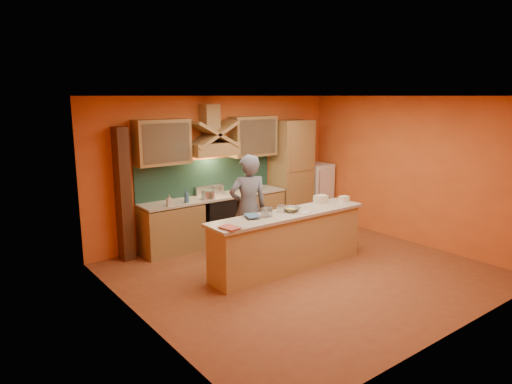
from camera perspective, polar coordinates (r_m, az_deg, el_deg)
floor at (r=7.55m, az=6.08°, el=-9.91°), size 5.50×5.00×0.01m
ceiling at (r=7.01m, az=6.60°, el=11.86°), size 5.50×5.00×0.01m
wall_back at (r=9.09m, az=-4.58°, el=3.04°), size 5.50×0.02×2.80m
wall_front at (r=5.66m, az=24.05°, el=-3.45°), size 5.50×0.02×2.80m
wall_left at (r=5.66m, az=-14.34°, el=-2.77°), size 0.02×5.00×2.80m
wall_right at (r=9.24m, az=18.82°, el=2.58°), size 0.02×5.00×2.80m
base_cabinet_left at (r=8.45m, az=-10.53°, el=-4.57°), size 1.10×0.60×0.86m
base_cabinet_right at (r=9.41m, az=-0.16°, el=-2.64°), size 1.10×0.60×0.86m
counter_top at (r=8.78m, az=-5.11°, el=-0.61°), size 3.00×0.62×0.04m
stove at (r=8.89m, az=-5.06°, el=-3.44°), size 0.60×0.58×0.90m
backsplash at (r=8.95m, az=-6.13°, el=1.89°), size 3.00×0.03×0.70m
range_hood at (r=8.67m, az=-5.40°, el=5.39°), size 0.92×0.50×0.24m
hood_chimney at (r=8.71m, az=-5.83°, el=9.24°), size 0.30×0.30×0.50m
upper_cabinet_left at (r=8.24m, az=-11.65°, el=6.12°), size 1.00×0.35×0.80m
upper_cabinet_right at (r=9.28m, az=-0.39°, el=6.99°), size 1.00×0.35×0.80m
pantry_column at (r=9.89m, az=4.47°, el=2.29°), size 0.80×0.60×2.30m
fridge at (r=10.49m, az=7.49°, el=0.00°), size 0.58×0.60×1.30m
trim_column_left at (r=8.10m, az=-16.25°, el=-0.31°), size 0.20×0.30×2.30m
island_body at (r=7.54m, az=4.03°, el=-6.33°), size 2.80×0.55×0.88m
island_top at (r=7.41m, az=4.08°, el=-2.80°), size 2.90×0.62×0.05m
person at (r=7.76m, az=-0.98°, el=-2.06°), size 0.77×0.62×1.85m
pot_large at (r=8.53m, az=-5.97°, el=-0.42°), size 0.34×0.34×0.17m
pot_small at (r=8.91m, az=-4.65°, el=0.09°), size 0.22×0.22×0.16m
soap_bottle_a at (r=8.07m, az=-10.77°, el=-1.05°), size 0.10×0.10×0.20m
soap_bottle_b at (r=8.28m, az=-8.69°, el=-0.48°), size 0.13×0.13×0.24m
bowl_back at (r=9.44m, az=0.29°, el=0.64°), size 0.25×0.25×0.06m
dish_rack at (r=9.31m, az=-0.76°, el=0.62°), size 0.37×0.33×0.11m
book_lower at (r=6.45m, az=-3.97°, el=-4.69°), size 0.26×0.32×0.03m
book_upper at (r=7.05m, az=-1.29°, el=-3.04°), size 0.29×0.33×0.02m
jar_large at (r=7.17m, az=1.56°, el=-2.48°), size 0.14×0.14×0.14m
jar_small at (r=7.09m, az=1.10°, el=-2.59°), size 0.13×0.13×0.15m
kitchen_scale at (r=7.44m, az=3.22°, el=-2.15°), size 0.15×0.15×0.10m
mixing_bowl at (r=7.48m, az=4.37°, el=-2.18°), size 0.34×0.34×0.07m
cloth at (r=7.42m, az=6.08°, el=-2.55°), size 0.25×0.22×0.01m
grocery_bag_a at (r=8.13m, az=8.07°, el=-0.88°), size 0.22×0.18×0.14m
grocery_bag_b at (r=8.31m, az=10.95°, el=-0.84°), size 0.17×0.14×0.10m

